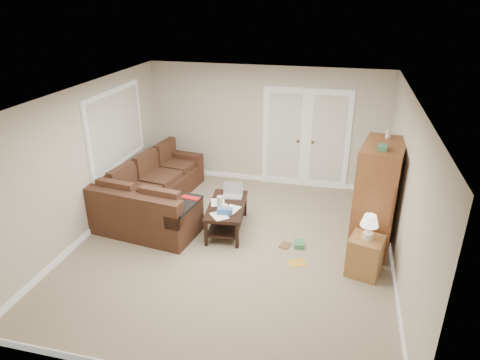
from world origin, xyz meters
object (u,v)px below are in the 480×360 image
(side_cabinet, at_px, (365,253))
(sectional_sofa, at_px, (152,196))
(tv_armoire, at_px, (377,196))
(coffee_table, at_px, (227,215))

(side_cabinet, bearing_deg, sectional_sofa, -179.99)
(tv_armoire, relative_size, side_cabinet, 1.94)
(tv_armoire, bearing_deg, sectional_sofa, -171.96)
(coffee_table, relative_size, tv_armoire, 0.67)
(coffee_table, distance_m, side_cabinet, 2.42)
(tv_armoire, bearing_deg, coffee_table, -167.11)
(side_cabinet, bearing_deg, coffee_table, 176.83)
(coffee_table, relative_size, side_cabinet, 1.30)
(coffee_table, bearing_deg, side_cabinet, -24.83)
(sectional_sofa, bearing_deg, side_cabinet, -7.43)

